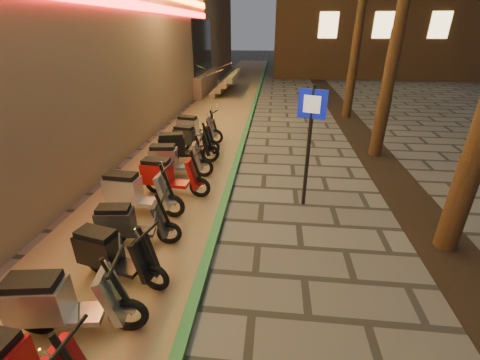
# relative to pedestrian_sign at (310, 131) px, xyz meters

# --- Properties ---
(ground) EXTENTS (120.00, 120.00, 0.00)m
(ground) POSITION_rel_pedestrian_sign_xyz_m (-0.99, -3.41, -1.81)
(ground) COLOR #474442
(ground) RESTS_ON ground
(parking_strip) EXTENTS (3.40, 60.00, 0.01)m
(parking_strip) POSITION_rel_pedestrian_sign_xyz_m (-3.59, 6.59, -1.80)
(parking_strip) COLOR #8C7251
(parking_strip) RESTS_ON ground
(green_curb) EXTENTS (0.18, 60.00, 0.10)m
(green_curb) POSITION_rel_pedestrian_sign_xyz_m (-1.89, 6.59, -1.76)
(green_curb) COLOR #2A713C
(green_curb) RESTS_ON ground
(planting_strip) EXTENTS (1.20, 40.00, 0.02)m
(planting_strip) POSITION_rel_pedestrian_sign_xyz_m (2.61, 1.59, -1.80)
(planting_strip) COLOR black
(planting_strip) RESTS_ON ground
(pedestrian_sign) EXTENTS (0.58, 0.26, 2.79)m
(pedestrian_sign) POSITION_rel_pedestrian_sign_xyz_m (0.00, 0.00, 0.00)
(pedestrian_sign) COLOR black
(pedestrian_sign) RESTS_ON ground
(scooter_4) EXTENTS (1.81, 0.75, 1.27)m
(scooter_4) POSITION_rel_pedestrian_sign_xyz_m (-3.50, -4.00, -1.25)
(scooter_4) COLOR black
(scooter_4) RESTS_ON ground
(scooter_5) EXTENTS (1.66, 0.79, 1.17)m
(scooter_5) POSITION_rel_pedestrian_sign_xyz_m (-3.33, -2.91, -1.30)
(scooter_5) COLOR black
(scooter_5) RESTS_ON ground
(scooter_6) EXTENTS (1.58, 0.62, 1.11)m
(scooter_6) POSITION_rel_pedestrian_sign_xyz_m (-3.45, -1.97, -1.32)
(scooter_6) COLOR black
(scooter_6) RESTS_ON ground
(scooter_7) EXTENTS (1.81, 0.63, 1.27)m
(scooter_7) POSITION_rel_pedestrian_sign_xyz_m (-3.78, -0.85, -1.25)
(scooter_7) COLOR black
(scooter_7) RESTS_ON ground
(scooter_8) EXTENTS (1.74, 0.61, 1.22)m
(scooter_8) POSITION_rel_pedestrian_sign_xyz_m (-3.35, 0.13, -1.27)
(scooter_8) COLOR black
(scooter_8) RESTS_ON ground
(scooter_9) EXTENTS (1.76, 0.68, 1.24)m
(scooter_9) POSITION_rel_pedestrian_sign_xyz_m (-3.51, 1.17, -1.27)
(scooter_9) COLOR black
(scooter_9) RESTS_ON ground
(scooter_10) EXTENTS (1.82, 0.90, 1.29)m
(scooter_10) POSITION_rel_pedestrian_sign_xyz_m (-3.55, 2.15, -1.25)
(scooter_10) COLOR black
(scooter_10) RESTS_ON ground
(scooter_11) EXTENTS (1.62, 0.71, 1.14)m
(scooter_11) POSITION_rel_pedestrian_sign_xyz_m (-3.52, 3.22, -1.31)
(scooter_11) COLOR black
(scooter_11) RESTS_ON ground
(scooter_12) EXTENTS (1.74, 0.74, 1.22)m
(scooter_12) POSITION_rel_pedestrian_sign_xyz_m (-3.65, 4.29, -1.28)
(scooter_12) COLOR black
(scooter_12) RESTS_ON ground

